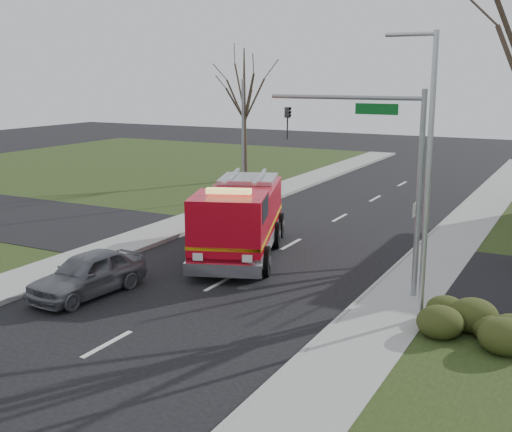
% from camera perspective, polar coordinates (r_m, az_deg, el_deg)
% --- Properties ---
extents(ground, '(120.00, 120.00, 0.00)m').
position_cam_1_polar(ground, '(22.88, -3.22, -5.97)').
color(ground, black).
rests_on(ground, ground).
extents(sidewalk_right, '(2.40, 80.00, 0.15)m').
position_cam_1_polar(sidewalk_right, '(20.53, 11.95, -8.20)').
color(sidewalk_right, '#A0A19B').
rests_on(sidewalk_right, ground).
extents(sidewalk_left, '(2.40, 80.00, 0.15)m').
position_cam_1_polar(sidewalk_left, '(26.46, -14.84, -3.65)').
color(sidewalk_left, '#A0A19B').
rests_on(sidewalk_left, ground).
extents(hedge_corner, '(2.80, 2.00, 0.90)m').
position_cam_1_polar(hedge_corner, '(18.92, 19.43, -8.83)').
color(hedge_corner, '#2E3714').
rests_on(hedge_corner, lawn_right).
extents(bare_tree_left, '(4.50, 4.50, 9.00)m').
position_cam_1_polar(bare_tree_left, '(44.07, -1.05, 10.26)').
color(bare_tree_left, '#362820').
rests_on(bare_tree_left, ground).
extents(traffic_signal_mast, '(5.29, 0.18, 6.80)m').
position_cam_1_polar(traffic_signal_mast, '(21.11, 11.06, 5.39)').
color(traffic_signal_mast, gray).
rests_on(traffic_signal_mast, ground).
extents(streetlight_pole, '(1.48, 0.16, 8.40)m').
position_cam_1_polar(streetlight_pole, '(18.73, 14.90, 3.85)').
color(streetlight_pole, '#B7BABF').
rests_on(streetlight_pole, ground).
extents(utility_pole_far, '(0.14, 0.14, 7.00)m').
position_cam_1_polar(utility_pole_far, '(37.42, -1.18, 6.72)').
color(utility_pole_far, gray).
rests_on(utility_pole_far, ground).
extents(fire_engine, '(5.34, 8.41, 3.21)m').
position_cam_1_polar(fire_engine, '(25.90, -1.48, -0.43)').
color(fire_engine, red).
rests_on(fire_engine, ground).
extents(parked_car_maroon, '(2.15, 4.46, 1.47)m').
position_cam_1_polar(parked_car_maroon, '(22.18, -14.71, -4.97)').
color(parked_car_maroon, slate).
rests_on(parked_car_maroon, ground).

